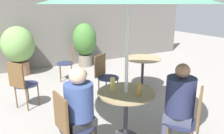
% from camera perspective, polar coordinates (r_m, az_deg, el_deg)
% --- Properties ---
extents(storefront_wall, '(10.00, 0.06, 3.00)m').
position_cam_1_polar(storefront_wall, '(6.66, -17.13, 12.51)').
color(storefront_wall, slate).
rests_on(storefront_wall, ground_plane).
extents(cafe_table_near, '(0.78, 0.78, 0.70)m').
position_cam_1_polar(cafe_table_near, '(3.03, 3.66, -9.03)').
color(cafe_table_near, '#2D2D33').
rests_on(cafe_table_near, ground_plane).
extents(cafe_table_far, '(0.79, 0.79, 0.70)m').
position_cam_1_polar(cafe_table_far, '(4.88, 8.03, 0.76)').
color(cafe_table_far, '#2D2D33').
rests_on(cafe_table_far, ground_plane).
extents(bistro_chair_0, '(0.44, 0.42, 0.88)m').
position_cam_1_polar(bistro_chair_0, '(2.66, -11.13, -13.95)').
color(bistro_chair_0, '#232847').
rests_on(bistro_chair_0, ground_plane).
extents(bistro_chair_1, '(0.48, 0.48, 0.88)m').
position_cam_1_polar(bistro_chair_1, '(2.88, 19.74, -12.14)').
color(bistro_chair_1, '#232847').
rests_on(bistro_chair_1, ground_plane).
extents(bistro_chair_2, '(0.48, 0.48, 0.88)m').
position_cam_1_polar(bistro_chair_2, '(4.19, -22.62, -3.47)').
color(bistro_chair_2, '#232847').
rests_on(bistro_chair_2, ground_plane).
extents(bistro_chair_3, '(0.46, 0.44, 0.88)m').
position_cam_1_polar(bistro_chair_3, '(5.48, -11.12, 1.96)').
color(bistro_chair_3, '#232847').
rests_on(bistro_chair_3, ground_plane).
extents(bistro_chair_4, '(0.47, 0.48, 0.88)m').
position_cam_1_polar(bistro_chair_4, '(4.35, -2.08, -1.48)').
color(bistro_chair_4, '#232847').
rests_on(bistro_chair_4, ground_plane).
extents(seated_person_0, '(0.37, 0.34, 1.17)m').
position_cam_1_polar(seated_person_0, '(2.63, -8.27, -9.97)').
color(seated_person_0, '#2D2D33').
rests_on(seated_person_0, ground_plane).
extents(seated_person_1, '(0.44, 0.45, 1.18)m').
position_cam_1_polar(seated_person_1, '(2.82, 16.98, -8.65)').
color(seated_person_1, '#42475B').
rests_on(seated_person_1, ground_plane).
extents(beer_glass_0, '(0.07, 0.07, 0.16)m').
position_cam_1_polar(beer_glass_0, '(2.86, 7.09, -5.83)').
color(beer_glass_0, '#B28433').
rests_on(beer_glass_0, cafe_table_near).
extents(beer_glass_1, '(0.06, 0.06, 0.19)m').
position_cam_1_polar(beer_glass_1, '(2.97, 0.15, -4.54)').
color(beer_glass_1, '#DBC65B').
rests_on(beer_glass_1, cafe_table_near).
extents(potted_plant_0, '(0.84, 0.84, 1.30)m').
position_cam_1_polar(potted_plant_0, '(6.24, -23.27, 4.87)').
color(potted_plant_0, '#93664C').
rests_on(potted_plant_0, ground_plane).
extents(potted_plant_1, '(0.70, 0.70, 1.30)m').
position_cam_1_polar(potted_plant_1, '(6.65, -7.16, 6.59)').
color(potted_plant_1, slate).
rests_on(potted_plant_1, ground_plane).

